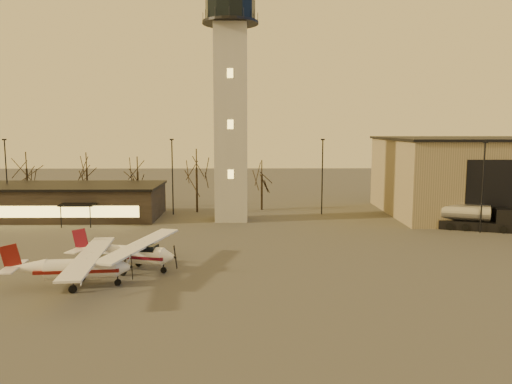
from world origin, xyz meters
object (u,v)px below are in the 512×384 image
cessna_rear (136,257)px  control_tower (231,89)px  fuel_truck (475,220)px  terminal (63,201)px  cessna_front (84,271)px  hangar (501,176)px

cessna_rear → control_tower: bearing=86.9°
fuel_truck → terminal: bearing=-170.2°
control_tower → cessna_front: control_tower is taller
hangar → cessna_rear: (-42.93, -26.64, -4.01)m
control_tower → cessna_rear: size_ratio=2.68×
terminal → cessna_front: bearing=-67.0°
control_tower → cessna_front: size_ratio=2.64×
terminal → fuel_truck: terminal is taller
hangar → cessna_rear: size_ratio=2.52×
terminal → hangar: bearing=2.0°
control_tower → fuel_truck: bearing=-12.9°
terminal → fuel_truck: 50.78m
cessna_rear → fuel_truck: bearing=38.8°
terminal → fuel_truck: (50.07, -8.41, -1.00)m
cessna_front → fuel_truck: 42.97m
control_tower → cessna_rear: bearing=-107.0°
cessna_front → fuel_truck: cessna_front is taller
hangar → terminal: 58.11m
hangar → cessna_front: (-45.86, -30.59, -4.00)m
cessna_front → cessna_rear: bearing=47.7°
control_tower → terminal: control_tower is taller
cessna_front → cessna_rear: (2.93, 3.96, -0.01)m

